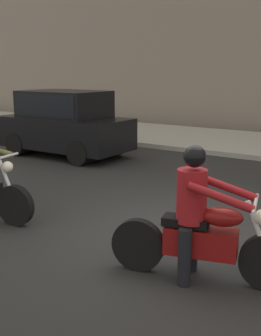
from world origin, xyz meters
TOP-DOWN VIEW (x-y plane):
  - ground_plane at (0.00, 0.00)m, footprint 80.00×80.00m
  - motorcycle_with_rider_crimson at (0.80, -1.14)m, footprint 2.10×0.83m
  - parked_hatchback_black at (-5.49, 3.48)m, footprint 3.69×1.76m

SIDE VIEW (x-z plane):
  - ground_plane at x=0.00m, z-range 0.00..0.00m
  - motorcycle_with_rider_crimson at x=0.80m, z-range -0.15..1.42m
  - parked_hatchback_black at x=-5.49m, z-range 0.03..1.83m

